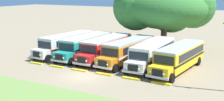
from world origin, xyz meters
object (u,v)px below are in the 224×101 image
parked_bus_slot_2 (107,47)px  parked_bus_slot_4 (152,52)px  parked_bus_slot_3 (129,50)px  parked_bus_slot_1 (86,45)px  parked_bus_slot_5 (179,56)px  parked_bus_slot_0 (67,43)px  broad_shade_tree (165,8)px

parked_bus_slot_2 → parked_bus_slot_4: bearing=88.9°
parked_bus_slot_4 → parked_bus_slot_3: bearing=-91.5°
parked_bus_slot_1 → parked_bus_slot_5: 13.03m
parked_bus_slot_2 → parked_bus_slot_3: same height
parked_bus_slot_3 → parked_bus_slot_4: (3.18, -0.06, 0.00)m
parked_bus_slot_0 → parked_bus_slot_4: bearing=94.1°
parked_bus_slot_4 → broad_shade_tree: size_ratio=0.73×
parked_bus_slot_1 → parked_bus_slot_5: same height
parked_bus_slot_1 → broad_shade_tree: 13.80m
parked_bus_slot_2 → parked_bus_slot_4: (6.43, -0.20, 0.00)m
parked_bus_slot_4 → broad_shade_tree: bearing=-169.3°
parked_bus_slot_1 → parked_bus_slot_3: 6.41m
parked_bus_slot_5 → broad_shade_tree: bearing=-148.0°
parked_bus_slot_1 → parked_bus_slot_5: (13.01, -0.58, 0.00)m
parked_bus_slot_2 → parked_bus_slot_3: (3.25, -0.15, 0.00)m
parked_bus_slot_0 → parked_bus_slot_2: (6.33, 0.22, 0.00)m
parked_bus_slot_1 → parked_bus_slot_2: (3.16, 0.10, 0.00)m
parked_bus_slot_2 → parked_bus_slot_4: same height
parked_bus_slot_0 → parked_bus_slot_2: size_ratio=1.01×
parked_bus_slot_0 → broad_shade_tree: size_ratio=0.74×
parked_bus_slot_0 → parked_bus_slot_3: 9.58m
broad_shade_tree → parked_bus_slot_1: bearing=-125.1°
parked_bus_slot_0 → parked_bus_slot_1: bearing=96.0°
parked_bus_slot_3 → parked_bus_slot_4: bearing=93.6°
parked_bus_slot_0 → parked_bus_slot_4: size_ratio=1.01×
parked_bus_slot_1 → parked_bus_slot_2: size_ratio=1.00×
parked_bus_slot_1 → parked_bus_slot_4: 9.59m
parked_bus_slot_2 → parked_bus_slot_0: bearing=-87.3°
parked_bus_slot_0 → parked_bus_slot_3: size_ratio=1.00×
parked_bus_slot_0 → broad_shade_tree: broad_shade_tree is taller
parked_bus_slot_4 → parked_bus_slot_0: bearing=-90.4°
parked_bus_slot_2 → parked_bus_slot_5: bearing=86.7°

